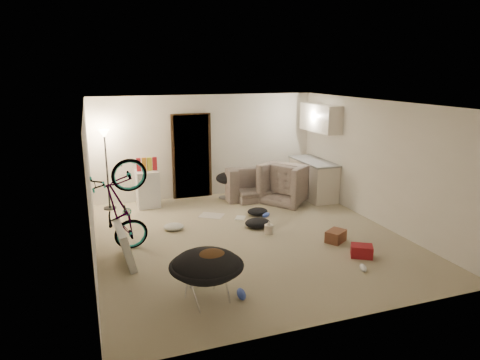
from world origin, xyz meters
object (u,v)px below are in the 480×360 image
object	(u,v)px
tv_box	(125,245)
bicycle	(122,228)
drink_case_a	(336,236)
drink_case_b	(362,251)
mini_fridge	(148,189)
kitchen_counter	(313,179)
armchair	(290,186)
saucer_chair	(207,272)
juicer	(269,228)
floor_lamp	(106,152)
sofa	(264,184)

from	to	relation	value
tv_box	bicycle	bearing A→B (deg)	86.64
drink_case_a	drink_case_b	world-z (taller)	drink_case_a
mini_fridge	drink_case_a	distance (m)	4.44
kitchen_counter	armchair	bearing A→B (deg)	-171.97
saucer_chair	juicer	size ratio (longest dim) A/B	4.05
kitchen_counter	juicer	bearing A→B (deg)	-135.84
mini_fridge	juicer	xyz separation A→B (m)	(1.96, -2.50, -0.32)
drink_case_a	juicer	world-z (taller)	juicer
drink_case_b	juicer	world-z (taller)	juicer
floor_lamp	drink_case_b	size ratio (longest dim) A/B	5.13
armchair	tv_box	xyz separation A→B (m)	(-4.06, -2.28, -0.04)
sofa	juicer	bearing A→B (deg)	70.32
tv_box	juicer	xyz separation A→B (m)	(2.72, 0.42, -0.21)
kitchen_counter	saucer_chair	distance (m)	5.48
floor_lamp	armchair	world-z (taller)	floor_lamp
saucer_chair	kitchen_counter	bearing A→B (deg)	46.39
armchair	saucer_chair	xyz separation A→B (m)	(-3.11, -3.87, 0.08)
kitchen_counter	juicer	size ratio (longest dim) A/B	6.02
drink_case_a	juicer	bearing A→B (deg)	109.40
armchair	bicycle	distance (m)	4.47
juicer	tv_box	bearing A→B (deg)	-171.15
bicycle	juicer	size ratio (longest dim) A/B	6.82
saucer_chair	drink_case_a	bearing A→B (deg)	24.00
drink_case_b	floor_lamp	bearing A→B (deg)	163.74
armchair	drink_case_a	xyz separation A→B (m)	(-0.34, -2.64, -0.24)
saucer_chair	tv_box	world-z (taller)	saucer_chair
mini_fridge	tv_box	distance (m)	3.02
tv_box	saucer_chair	bearing A→B (deg)	-62.61
mini_fridge	drink_case_b	world-z (taller)	mini_fridge
bicycle	saucer_chair	bearing A→B (deg)	-159.02
mini_fridge	sofa	bearing A→B (deg)	-3.69
saucer_chair	floor_lamp	bearing A→B (deg)	102.80
floor_lamp	juicer	bearing A→B (deg)	-42.67
bicycle	floor_lamp	bearing A→B (deg)	-2.08
bicycle	tv_box	distance (m)	0.44
saucer_chair	drink_case_b	world-z (taller)	saucer_chair
saucer_chair	drink_case_b	bearing A→B (deg)	10.36
bicycle	tv_box	world-z (taller)	bicycle
armchair	drink_case_b	xyz separation A→B (m)	(-0.28, -3.36, -0.25)
armchair	floor_lamp	bearing A→B (deg)	44.77
mini_fridge	tv_box	bearing A→B (deg)	-106.20
floor_lamp	bicycle	bearing A→B (deg)	-87.80
saucer_chair	juicer	world-z (taller)	saucer_chair
sofa	drink_case_b	bearing A→B (deg)	93.13
kitchen_counter	bicycle	distance (m)	5.12
sofa	drink_case_a	bearing A→B (deg)	92.62
drink_case_a	drink_case_b	size ratio (longest dim) A/B	1.06
armchair	tv_box	size ratio (longest dim) A/B	1.14
floor_lamp	mini_fridge	xyz separation A→B (m)	(0.86, -0.10, -0.89)
floor_lamp	drink_case_a	bearing A→B (deg)	-41.53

